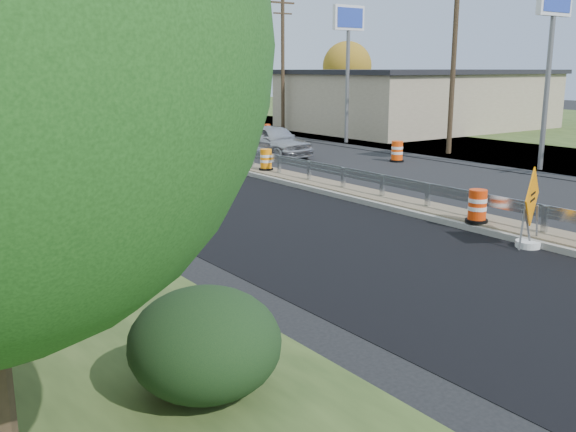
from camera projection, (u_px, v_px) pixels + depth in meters
ground at (427, 213)px, 19.85m from camera, size 140.00×140.00×0.00m
milled_overlay at (159, 182)px, 25.25m from camera, size 7.20×120.00×0.01m
median at (279, 175)px, 26.15m from camera, size 1.60×55.00×0.23m
guardrail at (265, 158)px, 26.80m from camera, size 0.10×46.15×0.72m
retail_building_near at (419, 99)px, 47.11m from camera, size 18.50×12.50×4.27m
pylon_sign_south at (553, 17)px, 26.73m from camera, size 2.20×0.30×7.90m
pylon_sign_mid at (348, 31)px, 37.01m from camera, size 2.20×0.30×7.90m
pylon_sign_north at (226, 39)px, 48.09m from camera, size 2.20×0.30×7.90m
utility_pole_smid at (454, 57)px, 32.39m from camera, size 1.90×0.26×9.40m
utility_pole_nmid at (283, 60)px, 44.26m from camera, size 1.90×0.26×9.40m
utility_pole_north at (184, 61)px, 56.13m from camera, size 1.90×0.26×9.40m
hedge_south at (205, 343)px, 8.67m from camera, size 2.09×2.09×1.52m
hedge_mid at (43, 249)px, 13.14m from camera, size 2.09×2.09×1.52m
hedge_north at (2, 199)px, 18.17m from camera, size 2.09×2.09×1.52m
tree_far_yellow at (347, 66)px, 60.50m from camera, size 4.62×4.62×6.86m
caution_sign at (529, 227)px, 15.92m from camera, size 1.38×0.62×2.04m
barrel_median_near at (477, 207)px, 17.63m from camera, size 0.62×0.62×0.91m
barrel_median_mid at (266, 160)px, 26.68m from camera, size 0.59×0.59×0.87m
barrel_median_far at (152, 139)px, 34.54m from camera, size 0.58×0.58×0.85m
barrel_shoulder_near at (397, 152)px, 30.65m from camera, size 0.67×0.67×0.99m
barrel_shoulder_mid at (267, 130)px, 42.10m from camera, size 0.54×0.54×0.79m
barrel_shoulder_far at (182, 121)px, 48.65m from camera, size 0.60×0.60×0.89m
car_silver at (273, 141)px, 32.36m from camera, size 2.09×4.83×1.62m
car_dark_far at (146, 121)px, 46.27m from camera, size 2.10×4.58×1.30m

